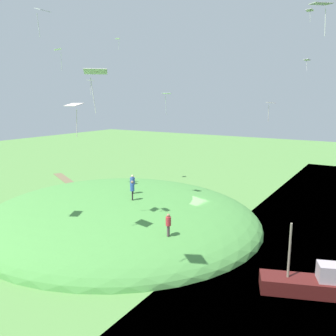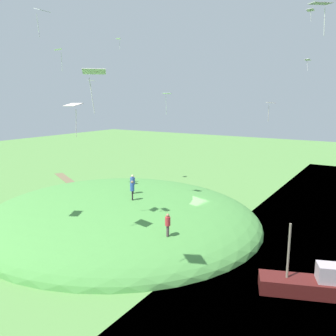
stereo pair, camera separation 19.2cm
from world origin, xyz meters
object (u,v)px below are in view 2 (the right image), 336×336
person_near_shore (132,188)px  kite_8 (321,5)px  kite_1 (310,11)px  mooring_post (234,222)px  kite_5 (118,39)px  kite_9 (94,73)px  kite_2 (73,106)px  person_walking_path (168,222)px  person_with_child (133,182)px  kite_13 (58,51)px  kite_3 (91,81)px  kite_12 (167,95)px  kite_14 (308,61)px  kite_11 (270,104)px  kite_4 (42,12)px  boat_on_lake (317,285)px

person_near_shore → kite_8: 19.63m
kite_1 → mooring_post: (3.63, 8.79, -19.59)m
kite_5 → kite_9: 28.96m
kite_2 → kite_9: bearing=150.3°
person_walking_path → kite_8: bearing=98.5°
person_with_child → kite_13: size_ratio=0.94×
kite_3 → kite_5: (-1.04, -4.04, 5.31)m
kite_1 → kite_12: 16.13m
person_near_shore → kite_8: kite_8 is taller
person_walking_path → kite_14: bearing=165.0°
kite_13 → kite_1: bearing=-138.8°
person_with_child → person_near_shore: person_with_child is taller
kite_5 → kite_14: 22.97m
kite_3 → mooring_post: kite_3 is taller
kite_2 → kite_5: 25.11m
person_with_child → kite_11: 14.14m
kite_11 → kite_13: 18.99m
kite_3 → kite_9: bearing=134.9°
kite_3 → mooring_post: (-20.00, 2.73, -13.36)m
person_walking_path → kite_2: kite_2 is taller
kite_9 → person_walking_path: bearing=-91.6°
kite_4 → kite_9: size_ratio=0.75×
kite_2 → kite_13: kite_13 is taller
boat_on_lake → kite_9: size_ratio=2.98×
kite_11 → kite_9: bearing=72.7°
kite_4 → kite_13: bearing=-46.1°
kite_3 → kite_13: 11.39m
person_near_shore → mooring_post: person_near_shore is taller
person_with_child → kite_13: bearing=-88.5°
kite_3 → kite_11: (-22.97, 3.37, -2.60)m
person_walking_path → kite_9: (0.19, 6.65, 9.91)m
kite_8 → mooring_post: size_ratio=1.49×
kite_8 → kite_2: bearing=22.7°
kite_1 → mooring_post: 21.78m
person_walking_path → kite_12: bearing=-147.4°
kite_8 → kite_13: bearing=-1.8°
kite_3 → kite_4: 20.40m
kite_11 → boat_on_lake: bearing=127.5°
kite_1 → kite_11: 12.94m
person_near_shore → kite_12: size_ratio=0.81×
person_near_shore → kite_13: (6.85, 1.48, 11.96)m
boat_on_lake → kite_4: 23.97m
person_walking_path → boat_on_lake: bearing=96.4°
person_near_shore → kite_14: size_ratio=1.52×
kite_4 → kite_9: bearing=161.4°
person_with_child → person_walking_path: (-7.19, 5.12, -1.01)m
mooring_post → kite_2: bearing=65.6°
person_with_child → kite_1: bearing=108.4°
kite_11 → mooring_post: bearing=-12.2°
kite_3 → kite_4: size_ratio=1.06×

